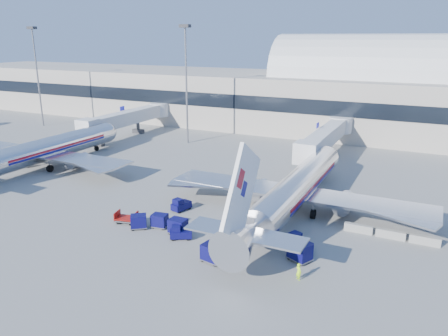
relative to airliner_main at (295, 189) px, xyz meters
The scene contains 21 objects.
ground 11.35m from the airliner_main, 155.75° to the right, with size 260.00×260.00×0.00m, color gray.
terminal 56.80m from the airliner_main, 114.64° to the left, with size 170.00×28.15×21.00m.
airliner_main is the anchor object (origin of this frame).
airliner_mid 42.00m from the airliner_main, behind, with size 32.00×37.26×12.07m.
jetbridge_near 26.43m from the airliner_main, 95.22° to the left, with size 4.40×27.50×6.25m.
jetbridge_mid 51.62m from the airliner_main, 149.36° to the left, with size 4.40×27.50×6.25m.
mast_far_west 75.44m from the airliner_main, 159.99° to the left, with size 2.00×1.20×22.60m.
mast_west 41.12m from the airliner_main, 139.64° to the left, with size 2.00×1.20×22.60m.
barrier_near 8.74m from the airliner_main, 17.39° to the right, with size 3.00×0.55×0.90m, color #9E9E96.
barrier_mid 11.84m from the airliner_main, 12.50° to the right, with size 3.00×0.55×0.90m, color #9E9E96.
barrier_far 15.02m from the airliner_main, ahead, with size 3.00×0.55×0.90m, color #9E9E96.
tug_lead 15.17m from the airliner_main, 124.74° to the right, with size 2.54×2.10×1.49m.
tug_right 10.15m from the airliner_main, 70.35° to the right, with size 2.89×2.17×1.69m.
tug_left 13.97m from the airliner_main, 155.86° to the right, with size 1.80×2.69×1.60m.
cart_train_a 14.90m from the airliner_main, 129.41° to the right, with size 1.93×1.48×1.69m.
cart_train_b 16.40m from the airliner_main, 137.92° to the right, with size 1.92×1.56×1.55m.
cart_train_c 18.66m from the airliner_main, 139.03° to the right, with size 2.24×2.15×1.57m.
cart_solo_near 15.65m from the airliner_main, 102.03° to the right, with size 2.23×1.85×1.76m.
cart_solo_far 12.26m from the airliner_main, 70.23° to the right, with size 2.58×2.34×1.85m.
cart_open_red 19.99m from the airliner_main, 144.60° to the right, with size 2.68×2.15×0.64m.
ramp_worker 15.70m from the airliner_main, 71.34° to the right, with size 0.57×0.38×1.57m, color #B3FB1A.
Camera 1 is at (23.94, -43.34, 20.33)m, focal length 35.00 mm.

